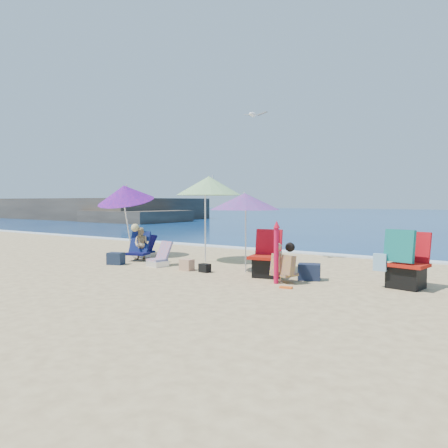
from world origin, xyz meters
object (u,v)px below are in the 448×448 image
Objects in this scene: umbrella_blue at (125,194)px; person_center at (281,263)px; furled_umbrella at (276,249)px; camp_chair_right at (405,267)px; camp_chair_left at (267,263)px; umbrella_turquoise at (245,202)px; chair_rainbow at (159,260)px; seagull at (253,114)px; chair_navy at (144,251)px; umbrella_striped at (209,186)px; person_left at (141,244)px.

umbrella_blue reaches higher than person_center.
furled_umbrella reaches higher than camp_chair_right.
umbrella_turquoise is at bearing 159.47° from camp_chair_left.
seagull reaches higher than chair_rainbow.
furled_umbrella is at bearing -16.15° from chair_navy.
furled_umbrella is (1.28, -0.86, -0.95)m from umbrella_turquoise.
camp_chair_right reaches higher than camp_chair_left.
seagull is (3.07, 1.17, 3.86)m from chair_navy.
chair_navy is 0.63× the size of camp_chair_right.
umbrella_striped is at bearing 11.69° from umbrella_blue.
umbrella_turquoise is 1.53× the size of furled_umbrella.
umbrella_striped is (-1.75, 0.95, 0.43)m from umbrella_turquoise.
chair_navy is at bearing 28.92° from umbrella_blue.
camp_chair_left is 4.59m from seagull.
umbrella_blue is at bearing 167.70° from furled_umbrella.
seagull is (0.86, 0.88, 1.96)m from umbrella_striped.
camp_chair_left is at bearing -11.30° from chair_navy.
camp_chair_left is at bearing 132.27° from furled_umbrella.
camp_chair_right reaches higher than person_center.
umbrella_striped is at bearing 68.50° from chair_rainbow.
umbrella_blue is 4.40m from seagull.
furled_umbrella is at bearing -102.79° from person_center.
camp_chair_left is at bearing -26.15° from umbrella_striped.
chair_rainbow is 0.63× the size of camp_chair_left.
camp_chair_left is at bearing -7.37° from umbrella_blue.
umbrella_blue is 8.09m from camp_chair_right.
seagull is at bearing 115.86° from umbrella_turquoise.
furled_umbrella reaches higher than chair_rainbow.
umbrella_blue reaches higher than chair_rainbow.
camp_chair_left reaches higher than chair_navy.
person_left is (-4.25, 0.36, 0.16)m from camp_chair_left.
seagull is at bearing 127.92° from camp_chair_left.
furled_umbrella is 1.73× the size of seagull.
chair_rainbow is at bearing -176.97° from camp_chair_left.
camp_chair_left is 1.27× the size of person_center.
seagull reaches higher than umbrella_blue.
person_center is (1.32, -0.70, -1.25)m from umbrella_turquoise.
person_left is at bearing -146.05° from seagull.
umbrella_turquoise is 4.46m from umbrella_blue.
seagull is (3.55, 1.44, 2.15)m from umbrella_blue.
furled_umbrella is at bearing -156.54° from camp_chair_right.
umbrella_striped is at bearing 26.50° from person_left.
camp_chair_left reaches higher than chair_rainbow.
chair_navy is (-2.21, -0.29, -1.90)m from umbrella_striped.
umbrella_turquoise is 2.03m from umbrella_striped.
umbrella_blue is at bearing -168.31° from umbrella_striped.
camp_chair_right is at bearing -21.35° from seagull.
umbrella_blue is 2.04× the size of camp_chair_right.
person_center is (0.04, 0.16, -0.30)m from furled_umbrella.
umbrella_turquoise is 1.71× the size of camp_chair_right.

